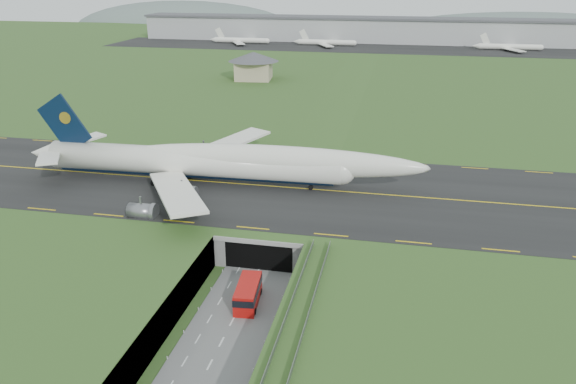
# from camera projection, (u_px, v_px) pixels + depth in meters

# --- Properties ---
(ground) EXTENTS (900.00, 900.00, 0.00)m
(ground) POSITION_uv_depth(u_px,v_px,m) (246.00, 295.00, 90.71)
(ground) COLOR #345321
(ground) RESTS_ON ground
(airfield_deck) EXTENTS (800.00, 800.00, 6.00)m
(airfield_deck) POSITION_uv_depth(u_px,v_px,m) (246.00, 278.00, 89.61)
(airfield_deck) COLOR gray
(airfield_deck) RESTS_ON ground
(trench_road) EXTENTS (12.00, 75.00, 0.20)m
(trench_road) POSITION_uv_depth(u_px,v_px,m) (233.00, 320.00, 83.84)
(trench_road) COLOR slate
(trench_road) RESTS_ON ground
(taxiway) EXTENTS (800.00, 44.00, 0.18)m
(taxiway) POSITION_uv_depth(u_px,v_px,m) (288.00, 188.00, 118.53)
(taxiway) COLOR black
(taxiway) RESTS_ON airfield_deck
(tunnel_portal) EXTENTS (17.00, 22.30, 6.00)m
(tunnel_portal) POSITION_uv_depth(u_px,v_px,m) (270.00, 232.00, 104.71)
(tunnel_portal) COLOR gray
(tunnel_portal) RESTS_ON ground
(guideway) EXTENTS (3.00, 53.00, 7.05)m
(guideway) POSITION_uv_depth(u_px,v_px,m) (289.00, 348.00, 69.27)
(guideway) COLOR #A8A8A3
(guideway) RESTS_ON ground
(jumbo_jet) EXTENTS (87.55, 57.53, 19.04)m
(jumbo_jet) POSITION_uv_depth(u_px,v_px,m) (220.00, 162.00, 118.55)
(jumbo_jet) COLOR white
(jumbo_jet) RESTS_ON ground
(shuttle_tram) EXTENTS (4.07, 8.91, 3.50)m
(shuttle_tram) POSITION_uv_depth(u_px,v_px,m) (248.00, 293.00, 87.46)
(shuttle_tram) COLOR #B50F0C
(shuttle_tram) RESTS_ON ground
(service_building) EXTENTS (23.39, 23.39, 11.48)m
(service_building) POSITION_uv_depth(u_px,v_px,m) (254.00, 63.00, 234.92)
(service_building) COLOR tan
(service_building) RESTS_ON ground
(cargo_terminal) EXTENTS (320.00, 67.00, 15.60)m
(cargo_terminal) POSITION_uv_depth(u_px,v_px,m) (372.00, 30.00, 358.33)
(cargo_terminal) COLOR #B2B2B2
(cargo_terminal) RESTS_ON ground
(distant_hills) EXTENTS (700.00, 91.00, 60.00)m
(distant_hills) POSITION_uv_depth(u_px,v_px,m) (459.00, 38.00, 471.68)
(distant_hills) COLOR slate
(distant_hills) RESTS_ON ground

